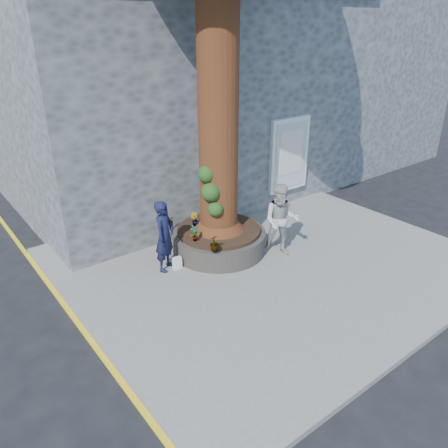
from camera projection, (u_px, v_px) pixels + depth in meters
ground at (246, 302)px, 9.11m from camera, size 120.00×120.00×0.00m
pavement at (267, 259)px, 10.63m from camera, size 9.00×8.00×0.12m
yellow_line at (87, 336)px, 8.13m from camera, size 0.10×30.00×0.01m
stone_shop at (165, 94)px, 14.32m from camera, size 10.30×8.30×6.30m
neighbour_shop at (325, 81)px, 18.82m from camera, size 6.00×8.00×6.00m
planter at (219, 240)px, 10.81m from camera, size 2.30×2.30×0.60m
man at (165, 236)px, 9.77m from camera, size 0.73×0.67×1.68m
woman at (281, 220)px, 10.39m from camera, size 1.09×1.09×1.79m
shopping_bag at (177, 263)px, 10.07m from camera, size 0.21×0.13×0.28m
plant_a at (195, 233)px, 9.98m from camera, size 0.23×0.18×0.39m
plant_b at (194, 220)px, 10.69m from camera, size 0.25×0.25×0.37m
plant_c at (214, 243)px, 9.57m from camera, size 0.22×0.22×0.38m
plant_d at (171, 221)px, 10.76m from camera, size 0.24×0.26×0.27m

